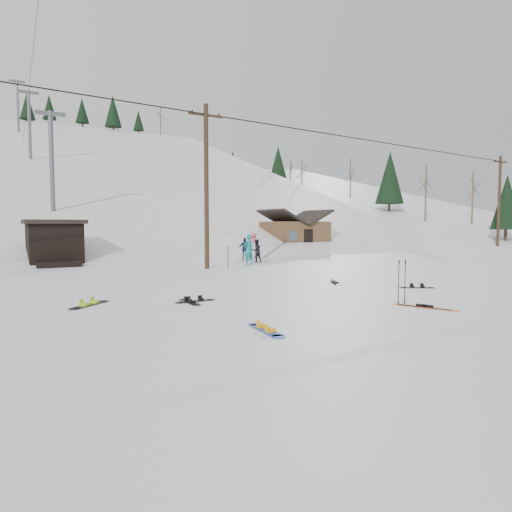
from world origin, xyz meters
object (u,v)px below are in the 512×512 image
cabin (295,235)px  hero_snowboard (266,330)px  utility_pole (206,184)px  hero_skis (425,307)px

cabin → hero_snowboard: cabin is taller
utility_pole → cabin: (13.00, 10.00, -3.20)m
utility_pole → hero_skis: (0.63, -14.22, -4.65)m
cabin → hero_skis: cabin is taller
hero_snowboard → utility_pole: bearing=-12.4°
cabin → hero_snowboard: size_ratio=3.35×
utility_pole → hero_snowboard: bearing=-109.0°
utility_pole → hero_snowboard: size_ratio=5.60×
hero_skis → utility_pole: bearing=70.2°
utility_pole → hero_snowboard: utility_pole is taller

